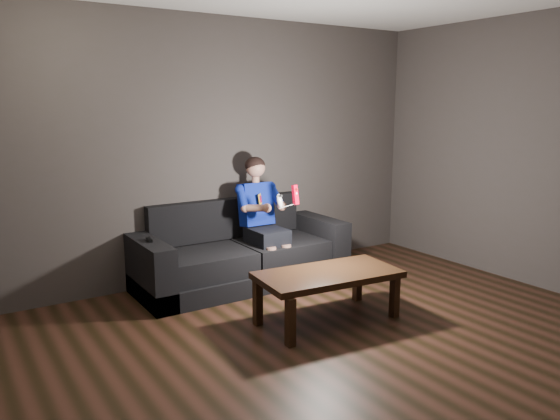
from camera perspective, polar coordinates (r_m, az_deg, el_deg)
floor at (r=4.09m, az=10.44°, el=-15.61°), size 5.00×5.00×0.00m
back_wall at (r=5.75m, az=-6.44°, el=6.28°), size 5.00×0.04×2.70m
sofa at (r=5.65m, az=-4.29°, el=-4.87°), size 2.16×0.93×0.84m
child at (r=5.62m, az=-1.92°, el=-0.02°), size 0.50×0.61×1.23m
wii_remote_red at (r=5.24m, az=1.61°, el=1.61°), size 0.05×0.07×0.19m
nunchuk_white at (r=5.15m, az=-0.05°, el=0.97°), size 0.08×0.10×0.14m
wii_remote_black at (r=5.12m, az=-13.52°, el=-3.03°), size 0.05×0.14×0.03m
coffee_table at (r=4.64m, az=5.02°, el=-7.13°), size 1.25×0.71×0.43m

